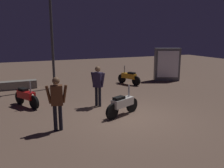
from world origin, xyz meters
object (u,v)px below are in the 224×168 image
(kiosk_billboard, at_px, (167,64))
(person_bystander_far, at_px, (98,83))
(motorcycle_white_foreground, at_px, (122,104))
(streetlamp_near, at_px, (51,27))
(motorcycle_orange_parked_left, at_px, (129,77))
(motorcycle_red_parked_right, at_px, (26,96))
(person_rider_beside, at_px, (57,99))

(kiosk_billboard, bearing_deg, person_bystander_far, 52.37)
(motorcycle_white_foreground, bearing_deg, streetlamp_near, 83.44)
(streetlamp_near, bearing_deg, motorcycle_white_foreground, -73.89)
(motorcycle_orange_parked_left, bearing_deg, motorcycle_white_foreground, 126.30)
(motorcycle_orange_parked_left, height_order, motorcycle_red_parked_right, same)
(motorcycle_orange_parked_left, bearing_deg, person_rider_beside, 111.21)
(motorcycle_red_parked_right, distance_m, person_rider_beside, 3.13)
(person_bystander_far, xyz_separation_m, kiosk_billboard, (5.97, 3.47, 0.04))
(person_rider_beside, distance_m, streetlamp_near, 6.42)
(motorcycle_red_parked_right, bearing_deg, person_bystander_far, 39.70)
(motorcycle_white_foreground, height_order, kiosk_billboard, kiosk_billboard)
(motorcycle_orange_parked_left, height_order, person_bystander_far, person_bystander_far)
(motorcycle_red_parked_right, height_order, streetlamp_near, streetlamp_near)
(motorcycle_white_foreground, bearing_deg, kiosk_billboard, 18.84)
(motorcycle_red_parked_right, bearing_deg, kiosk_billboard, 76.81)
(streetlamp_near, bearing_deg, person_bystander_far, -74.44)
(streetlamp_near, bearing_deg, motorcycle_red_parked_right, -118.88)
(motorcycle_orange_parked_left, distance_m, kiosk_billboard, 2.87)
(motorcycle_orange_parked_left, bearing_deg, streetlamp_near, 56.51)
(person_bystander_far, relative_size, kiosk_billboard, 0.81)
(motorcycle_red_parked_right, relative_size, person_rider_beside, 0.88)
(motorcycle_orange_parked_left, relative_size, kiosk_billboard, 0.74)
(motorcycle_red_parked_right, height_order, person_rider_beside, person_rider_beside)
(motorcycle_orange_parked_left, relative_size, person_bystander_far, 0.92)
(motorcycle_white_foreground, relative_size, person_rider_beside, 0.92)
(motorcycle_red_parked_right, bearing_deg, streetlamp_near, 122.92)
(motorcycle_white_foreground, height_order, motorcycle_orange_parked_left, same)
(streetlamp_near, height_order, kiosk_billboard, streetlamp_near)
(person_rider_beside, bearing_deg, kiosk_billboard, -46.50)
(kiosk_billboard, bearing_deg, streetlamp_near, 17.30)
(motorcycle_white_foreground, xyz_separation_m, motorcycle_red_parked_right, (-3.22, 2.54, 0.00))
(motorcycle_white_foreground, height_order, streetlamp_near, streetlamp_near)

